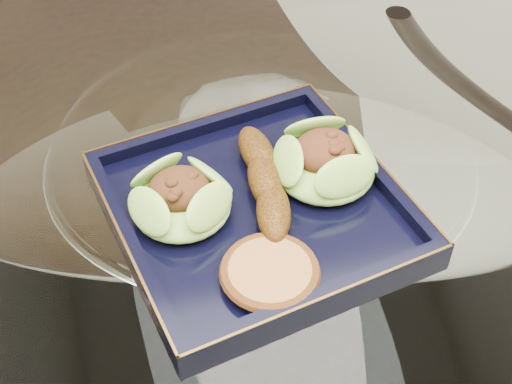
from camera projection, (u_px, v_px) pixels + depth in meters
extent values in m
cylinder|color=white|center=(260.00, 188.00, 0.75)|extent=(1.10, 1.10, 0.01)
torus|color=black|center=(260.00, 188.00, 0.75)|extent=(1.13, 1.13, 0.02)
cylinder|color=black|center=(367.00, 202.00, 1.27)|extent=(0.04, 0.04, 0.75)
cylinder|color=black|center=(47.00, 269.00, 1.16)|extent=(0.04, 0.04, 0.75)
cube|color=black|center=(177.00, 153.00, 1.29)|extent=(0.38, 0.38, 0.04)
cylinder|color=black|center=(116.00, 314.00, 1.31)|extent=(0.03, 0.03, 0.40)
cylinder|color=black|center=(284.00, 278.00, 1.37)|extent=(0.03, 0.03, 0.40)
cylinder|color=black|center=(97.00, 193.00, 1.53)|extent=(0.03, 0.03, 0.40)
cylinder|color=black|center=(243.00, 167.00, 1.59)|extent=(0.03, 0.03, 0.40)
cube|color=black|center=(256.00, 213.00, 0.71)|extent=(0.31, 0.31, 0.02)
ellipsoid|color=#5EA12E|center=(181.00, 201.00, 0.68)|extent=(0.11, 0.11, 0.03)
ellipsoid|color=#67A02E|center=(325.00, 164.00, 0.72)|extent=(0.13, 0.13, 0.04)
ellipsoid|color=#62370A|center=(265.00, 181.00, 0.70)|extent=(0.05, 0.16, 0.03)
cylinder|color=#AB7339|center=(270.00, 274.00, 0.63)|extent=(0.10, 0.10, 0.01)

